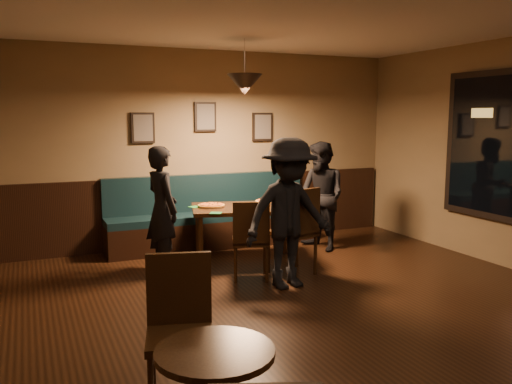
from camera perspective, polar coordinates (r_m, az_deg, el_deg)
floor at (r=4.92m, az=7.90°, el=-14.15°), size 7.00×7.00×0.00m
ceiling at (r=4.65m, az=8.61°, el=19.72°), size 7.00×7.00×0.00m
wall_back at (r=7.76m, az=-5.50°, el=4.73°), size 6.00×0.00×6.00m
wainscot at (r=7.84m, az=-5.34°, el=-1.86°), size 5.88×0.06×1.00m
booth_bench at (r=7.59m, az=-4.70°, el=-2.19°), size 3.00×0.60×1.00m
picture_left at (r=7.49m, az=-12.06°, el=6.76°), size 0.32×0.04×0.42m
picture_center at (r=7.72m, az=-5.48°, el=8.05°), size 0.32×0.04×0.42m
picture_right at (r=8.05m, az=0.69°, el=7.02°), size 0.32×0.04×0.42m
pendant_lamp at (r=6.68m, az=-1.22°, el=11.50°), size 0.44×0.44×0.25m
dining_table at (r=6.84m, az=-1.17°, el=-4.53°), size 1.52×1.18×0.72m
chair_near_left at (r=6.10m, az=-0.59°, el=-5.10°), size 0.53×0.53×0.92m
chair_near_right at (r=6.28m, az=3.88°, el=-4.18°), size 0.56×0.56×1.04m
diner_left at (r=6.44m, az=-10.04°, el=-1.83°), size 0.47×0.62×1.52m
diner_right at (r=7.42m, az=7.03°, el=-0.45°), size 0.70×0.83×1.51m
diner_front at (r=5.74m, az=3.54°, el=-2.32°), size 1.11×0.71×1.64m
pizza_a at (r=6.76m, az=-4.82°, el=-1.45°), size 0.44×0.44×0.04m
pizza_b at (r=6.66m, az=-0.16°, el=-1.56°), size 0.45×0.45×0.04m
pizza_c at (r=7.04m, az=1.41°, el=-1.01°), size 0.39×0.39×0.04m
soda_glass at (r=6.70m, az=4.20°, el=-1.09°), size 0.07×0.07×0.14m
tabasco_bottle at (r=6.90m, az=3.22°, el=-0.86°), size 0.04×0.04×0.13m
napkin_a at (r=6.77m, az=-6.59°, el=-1.60°), size 0.18×0.18×0.01m
napkin_b at (r=6.32m, az=-4.34°, el=-2.26°), size 0.19×0.19×0.01m
cutlery_set at (r=6.37m, az=-0.37°, el=-2.16°), size 0.18×0.06×0.00m
cafe_chair_far at (r=3.52m, az=-8.14°, el=-14.94°), size 0.52×0.52×0.97m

